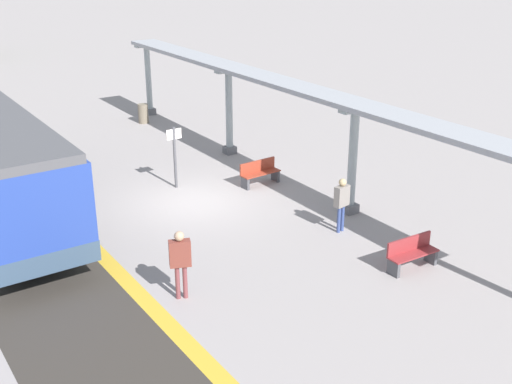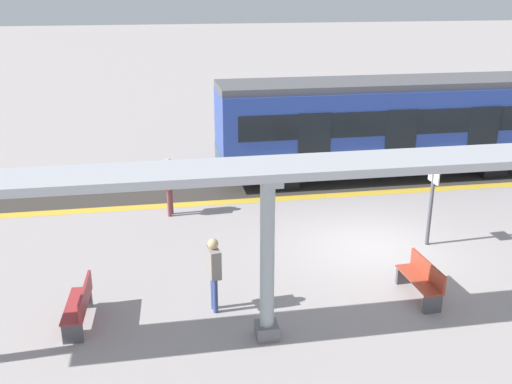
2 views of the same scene
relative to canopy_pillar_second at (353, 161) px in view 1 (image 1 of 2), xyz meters
name	(u,v)px [view 1 (image 1 of 2)]	position (x,y,z in m)	size (l,w,h in m)	color
ground_plane	(194,202)	(-3.74, 3.54, -1.75)	(176.00, 176.00, 0.00)	#9E9695
tactile_edge_strip	(78,231)	(-7.72, 3.54, -1.75)	(0.44, 28.96, 0.01)	gold
trackbed	(16,246)	(-9.54, 3.54, -1.75)	(3.20, 40.96, 0.01)	#38332D
canopy_pillar_second	(353,161)	(0.00, 0.00, 0.00)	(1.10, 0.44, 3.45)	slate
canopy_pillar_third	(229,112)	(0.00, 7.29, 0.00)	(1.10, 0.44, 3.45)	slate
canopy_pillar_fourth	(148,79)	(0.00, 14.78, 0.00)	(1.10, 0.44, 3.45)	slate
canopy_beam	(284,84)	(0.00, 3.64, 1.78)	(1.20, 23.09, 0.16)	#A8AAB2
bench_near_end	(411,253)	(-1.14, -3.68, -1.31)	(1.52, 0.51, 0.86)	maroon
bench_mid_platform	(259,172)	(-0.97, 3.71, -1.31)	(1.52, 0.51, 0.86)	#9F3A26
trash_bin	(143,114)	(-0.96, 13.51, -1.30)	(0.48, 0.48, 0.91)	#786B59
platform_info_sign	(175,151)	(-3.58, 5.10, -0.42)	(0.56, 0.10, 2.20)	#4C4C51
passenger_waiting_near_edge	(180,257)	(-6.92, -1.63, -0.63)	(0.57, 0.41, 1.79)	brown
passenger_by_the_benches	(342,199)	(-1.20, -0.91, -0.69)	(0.52, 0.30, 1.69)	#384A85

